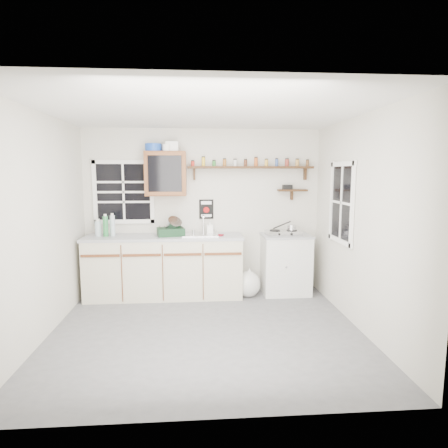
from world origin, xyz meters
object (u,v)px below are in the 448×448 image
object	(u,v)px
right_cabinet	(285,264)
upper_cabinet	(166,174)
spice_shelf	(251,167)
hotplate	(283,233)
main_cabinet	(165,266)
dish_rack	(172,229)

from	to	relation	value
right_cabinet	upper_cabinet	world-z (taller)	upper_cabinet
spice_shelf	hotplate	bearing A→B (deg)	-23.65
hotplate	upper_cabinet	bearing A→B (deg)	171.98
main_cabinet	right_cabinet	world-z (taller)	main_cabinet
right_cabinet	dish_rack	world-z (taller)	dish_rack
upper_cabinet	spice_shelf	size ratio (longest dim) A/B	0.34
upper_cabinet	right_cabinet	bearing A→B (deg)	-3.76
upper_cabinet	hotplate	bearing A→B (deg)	-4.52
right_cabinet	upper_cabinet	size ratio (longest dim) A/B	1.40
upper_cabinet	hotplate	world-z (taller)	upper_cabinet
spice_shelf	hotplate	size ratio (longest dim) A/B	3.58
main_cabinet	dish_rack	distance (m)	0.56
spice_shelf	dish_rack	xyz separation A→B (m)	(-1.19, -0.21, -0.92)
dish_rack	upper_cabinet	bearing A→B (deg)	107.82
main_cabinet	right_cabinet	xyz separation A→B (m)	(1.83, 0.03, -0.01)
dish_rack	spice_shelf	bearing A→B (deg)	-1.55
dish_rack	hotplate	world-z (taller)	dish_rack
spice_shelf	dish_rack	distance (m)	1.52
main_cabinet	spice_shelf	size ratio (longest dim) A/B	1.21
hotplate	spice_shelf	bearing A→B (deg)	152.84
right_cabinet	upper_cabinet	bearing A→B (deg)	176.24
upper_cabinet	spice_shelf	distance (m)	1.28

